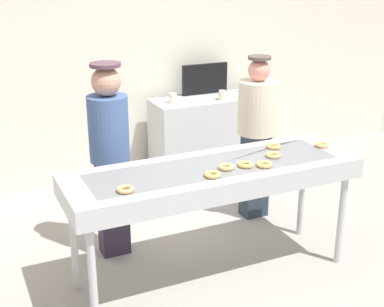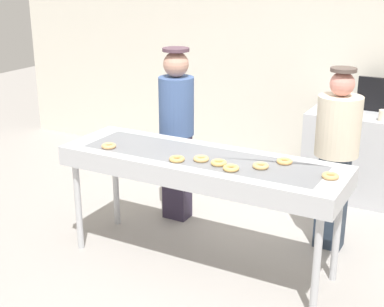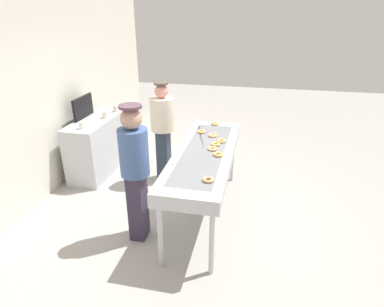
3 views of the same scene
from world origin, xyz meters
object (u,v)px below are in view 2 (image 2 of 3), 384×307
at_px(glazed_donut_2, 219,163).
at_px(glazed_donut_3, 330,176).
at_px(glazed_donut_0, 177,159).
at_px(glazed_donut_5, 109,146).
at_px(paper_cup_0, 329,106).
at_px(glazed_donut_1, 201,159).
at_px(glazed_donut_6, 261,166).
at_px(paper_cup_1, 383,115).
at_px(glazed_donut_4, 231,168).
at_px(fryer_conveyor, 201,166).
at_px(prep_counter, 375,160).
at_px(worker_assistant, 337,148).
at_px(worker_baker, 177,125).
at_px(glazed_donut_7, 285,161).

relative_size(glazed_donut_2, glazed_donut_3, 1.00).
xyz_separation_m(glazed_donut_0, glazed_donut_5, (-0.65, 0.01, 0.00)).
height_order(glazed_donut_0, paper_cup_0, paper_cup_0).
relative_size(glazed_donut_1, paper_cup_0, 1.11).
distance_m(glazed_donut_6, paper_cup_1, 1.95).
bearing_deg(glazed_donut_4, fryer_conveyor, 153.00).
bearing_deg(glazed_donut_4, glazed_donut_5, -179.75).
bearing_deg(prep_counter, glazed_donut_1, -114.35).
xyz_separation_m(glazed_donut_6, paper_cup_1, (0.53, 1.87, 0.01)).
distance_m(glazed_donut_2, glazed_donut_6, 0.31).
relative_size(glazed_donut_0, paper_cup_0, 1.11).
height_order(fryer_conveyor, glazed_donut_4, glazed_donut_4).
height_order(fryer_conveyor, worker_assistant, worker_assistant).
bearing_deg(glazed_donut_1, glazed_donut_6, 8.72).
relative_size(glazed_donut_0, glazed_donut_2, 1.00).
relative_size(glazed_donut_6, worker_assistant, 0.08).
distance_m(glazed_donut_3, worker_assistant, 0.81).
xyz_separation_m(glazed_donut_0, glazed_donut_2, (0.32, 0.08, 0.00)).
bearing_deg(prep_counter, glazed_donut_3, -89.28).
xyz_separation_m(fryer_conveyor, glazed_donut_0, (-0.11, -0.19, 0.10)).
bearing_deg(worker_assistant, glazed_donut_5, 44.76).
height_order(glazed_donut_4, glazed_donut_6, same).
height_order(glazed_donut_0, glazed_donut_4, same).
height_order(glazed_donut_2, worker_assistant, worker_assistant).
bearing_deg(glazed_donut_0, paper_cup_0, 74.51).
bearing_deg(glazed_donut_2, prep_counter, 69.50).
distance_m(glazed_donut_0, glazed_donut_4, 0.45).
relative_size(glazed_donut_5, glazed_donut_6, 1.00).
bearing_deg(glazed_donut_1, paper_cup_0, 78.08).
height_order(fryer_conveyor, glazed_donut_1, glazed_donut_1).
xyz_separation_m(worker_baker, paper_cup_0, (1.10, 1.27, 0.03)).
relative_size(fryer_conveyor, glazed_donut_7, 19.09).
height_order(glazed_donut_1, glazed_donut_2, same).
bearing_deg(glazed_donut_5, glazed_donut_4, 0.25).
height_order(paper_cup_0, paper_cup_1, same).
height_order(glazed_donut_4, glazed_donut_7, same).
bearing_deg(glazed_donut_6, glazed_donut_4, -139.82).
distance_m(paper_cup_0, paper_cup_1, 0.57).
distance_m(worker_baker, worker_assistant, 1.48).
distance_m(worker_assistant, paper_cup_0, 1.21).
distance_m(glazed_donut_7, worker_baker, 1.35).
bearing_deg(glazed_donut_7, glazed_donut_0, -155.07).
height_order(glazed_donut_5, paper_cup_0, paper_cup_0).
distance_m(glazed_donut_0, glazed_donut_2, 0.33).
height_order(glazed_donut_7, paper_cup_0, paper_cup_0).
distance_m(glazed_donut_3, glazed_donut_5, 1.79).
xyz_separation_m(worker_baker, paper_cup_1, (1.66, 1.17, 0.03)).
bearing_deg(glazed_donut_3, paper_cup_1, 89.21).
relative_size(glazed_donut_0, glazed_donut_1, 1.00).
xyz_separation_m(glazed_donut_1, glazed_donut_6, (0.46, 0.07, 0.00)).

